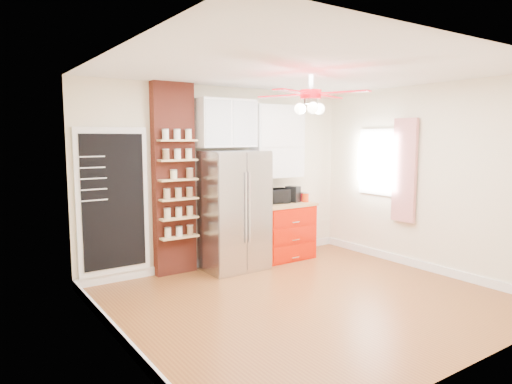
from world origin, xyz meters
TOP-DOWN VIEW (x-y plane):
  - floor at (0.00, 0.00)m, footprint 4.50×4.50m
  - ceiling at (0.00, 0.00)m, footprint 4.50×4.50m
  - wall_back at (0.00, 2.00)m, footprint 4.50×0.02m
  - wall_front at (0.00, -2.00)m, footprint 4.50×0.02m
  - wall_left at (-2.25, 0.00)m, footprint 0.02×4.00m
  - wall_right at (2.25, 0.00)m, footprint 0.02×4.00m
  - chalkboard at (-1.70, 1.96)m, footprint 0.95×0.05m
  - brick_pillar at (-0.85, 1.92)m, footprint 0.60×0.16m
  - fridge at (-0.05, 1.63)m, footprint 0.90×0.70m
  - upper_glass_cabinet at (-0.05, 1.82)m, footprint 0.90×0.35m
  - red_cabinet at (0.92, 1.68)m, footprint 0.94×0.64m
  - upper_shelf_unit at (0.92, 1.85)m, footprint 0.90×0.30m
  - window at (2.23, 0.90)m, footprint 0.04×0.75m
  - curtain at (2.18, 0.35)m, footprint 0.06×0.40m
  - ceiling_fan at (0.00, 0.00)m, footprint 1.40×1.40m
  - toaster_oven at (0.80, 1.74)m, footprint 0.46×0.35m
  - coffee_maker at (1.12, 1.69)m, footprint 0.21×0.25m
  - canister_left at (1.29, 1.57)m, footprint 0.14×0.14m
  - canister_right at (1.29, 1.68)m, footprint 0.12×0.12m
  - pantry_jar_oats at (-0.91, 1.79)m, footprint 0.12×0.12m
  - pantry_jar_beans at (-0.68, 1.75)m, footprint 0.12×0.12m

SIDE VIEW (x-z plane):
  - floor at x=0.00m, z-range 0.00..0.00m
  - red_cabinet at x=0.92m, z-range 0.00..0.90m
  - fridge at x=-0.05m, z-range 0.00..1.75m
  - canister_right at x=1.29m, z-range 0.90..1.03m
  - canister_left at x=1.29m, z-range 0.90..1.04m
  - toaster_oven at x=0.80m, z-range 0.90..1.13m
  - coffee_maker at x=1.12m, z-range 0.90..1.16m
  - chalkboard at x=-1.70m, z-range 0.12..2.08m
  - wall_back at x=0.00m, z-range 0.00..2.70m
  - wall_front at x=0.00m, z-range 0.00..2.70m
  - wall_left at x=-2.25m, z-range 0.00..2.70m
  - wall_right at x=2.25m, z-range 0.00..2.70m
  - brick_pillar at x=-0.85m, z-range 0.00..2.70m
  - pantry_jar_oats at x=-0.91m, z-range 1.37..1.49m
  - pantry_jar_beans at x=-0.68m, z-range 1.37..1.50m
  - curtain at x=2.18m, z-range 0.67..2.23m
  - window at x=2.23m, z-range 1.02..2.08m
  - upper_shelf_unit at x=0.92m, z-range 1.30..2.45m
  - upper_glass_cabinet at x=-0.05m, z-range 1.80..2.50m
  - ceiling_fan at x=0.00m, z-range 2.20..2.65m
  - ceiling at x=0.00m, z-range 2.70..2.70m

